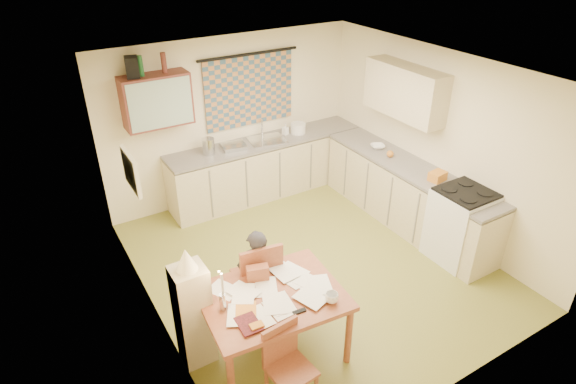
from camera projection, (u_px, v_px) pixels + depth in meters
floor at (312, 264)px, 6.25m from camera, size 4.00×4.50×0.02m
ceiling at (318, 72)px, 5.00m from camera, size 4.00×4.50×0.02m
wall_back at (232, 119)px, 7.30m from camera, size 4.00×0.02×2.50m
wall_front at (469, 290)px, 3.95m from camera, size 4.00×0.02×2.50m
wall_left at (145, 229)px, 4.72m from camera, size 0.02×4.50×2.50m
wall_right at (438, 143)px, 6.53m from camera, size 0.02×4.50×2.50m
window_blind at (249, 91)px, 7.21m from camera, size 1.45×0.03×1.05m
curtain_rod at (249, 54)px, 6.92m from camera, size 1.60×0.04×0.04m
wall_cabinet at (157, 101)px, 6.38m from camera, size 0.90×0.34×0.70m
wall_cabinet_glass at (161, 104)px, 6.25m from camera, size 0.84×0.02×0.64m
upper_cabinet_right at (405, 91)px, 6.56m from camera, size 0.34×1.30×0.70m
framed_print at (131, 171)px, 4.81m from camera, size 0.04×0.50×0.40m
print_canvas at (133, 171)px, 4.82m from camera, size 0.01×0.42×0.32m
counter_back at (270, 166)px, 7.69m from camera, size 3.30×0.62×0.92m
counter_right at (406, 195)px, 6.89m from camera, size 0.62×2.95×0.92m
stove at (460, 225)px, 6.15m from camera, size 0.64×0.64×0.99m
sink at (267, 143)px, 7.45m from camera, size 0.62×0.54×0.10m
tap at (262, 128)px, 7.50m from camera, size 0.04×0.04×0.28m
dish_rack at (234, 146)px, 7.16m from camera, size 0.39×0.35×0.06m
kettle at (208, 146)px, 6.94m from camera, size 0.23×0.23×0.24m
mixing_bowl at (298, 128)px, 7.65m from camera, size 0.30×0.30×0.16m
soap_bottle at (285, 129)px, 7.59m from camera, size 0.11×0.11×0.18m
bowl at (378, 147)px, 7.16m from camera, size 0.36×0.36×0.05m
orange_bag at (438, 176)px, 6.26m from camera, size 0.24×0.19×0.12m
fruit_orange at (390, 154)px, 6.88m from camera, size 0.10×0.10×0.10m
speaker at (132, 67)px, 6.03m from camera, size 0.20×0.23×0.26m
bottle_green at (140, 66)px, 6.08m from camera, size 0.08×0.08×0.26m
bottle_brown at (164, 63)px, 6.21m from camera, size 0.08×0.08×0.26m
dining_table at (273, 323)px, 4.81m from camera, size 1.42×1.13×0.75m
chair_far at (257, 291)px, 5.31m from camera, size 0.52×0.52×1.02m
chair_near at (290, 381)px, 4.36m from camera, size 0.41×0.41×0.83m
person at (257, 276)px, 5.14m from camera, size 0.55×0.47×1.15m
shelf_stand at (193, 315)px, 4.65m from camera, size 0.32×0.30×1.13m
lampshade at (186, 259)px, 4.31m from camera, size 0.20×0.20×0.22m
letter_rack at (258, 273)px, 4.79m from camera, size 0.24×0.16×0.16m
mug at (332, 298)px, 4.52m from camera, size 0.18×0.18×0.10m
magazine at (239, 328)px, 4.23m from camera, size 0.21×0.27×0.02m
book at (235, 313)px, 4.40m from camera, size 0.41×0.42×0.02m
orange_box at (257, 326)px, 4.24m from camera, size 0.12×0.09×0.04m
eyeglasses at (299, 311)px, 4.42m from camera, size 0.13×0.06×0.02m
candle_holder at (223, 302)px, 4.41m from camera, size 0.07×0.07×0.18m
candle at (222, 283)px, 4.33m from camera, size 0.03×0.03×0.22m
candle_flame at (219, 272)px, 4.29m from camera, size 0.02×0.02×0.02m
papers at (277, 292)px, 4.64m from camera, size 1.19×0.91×0.03m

